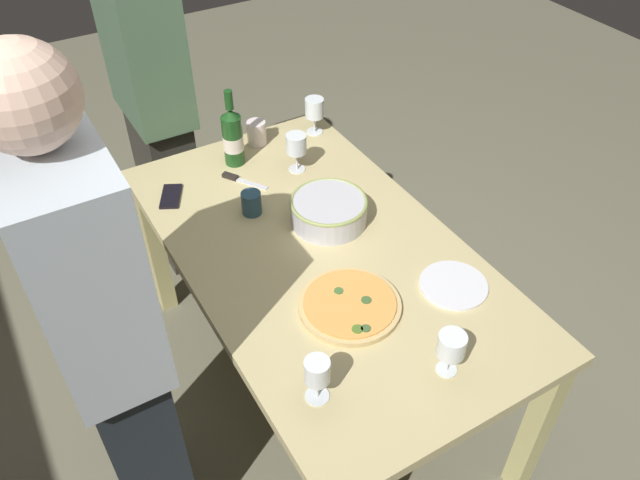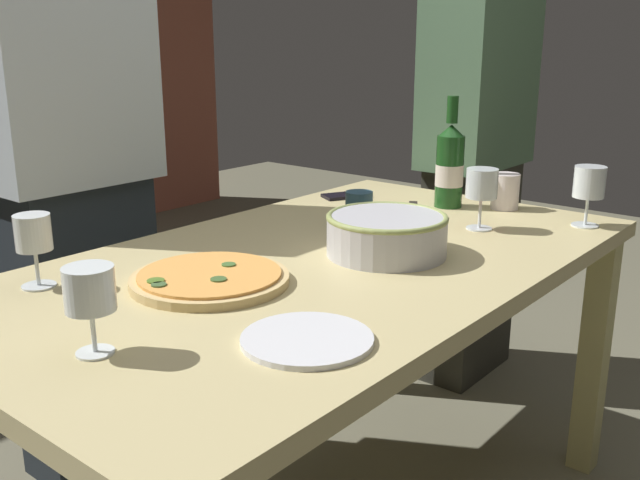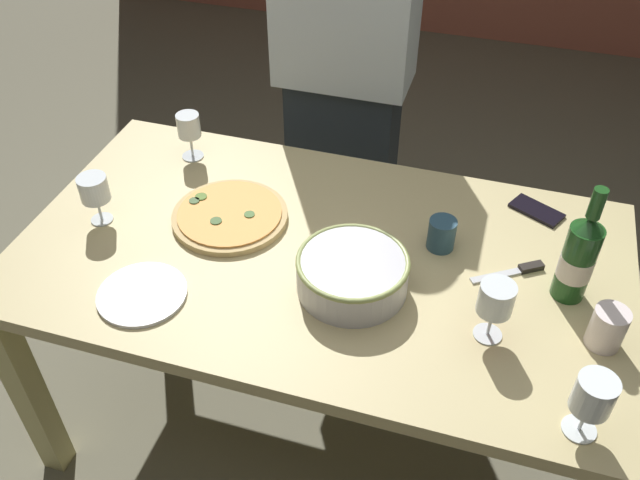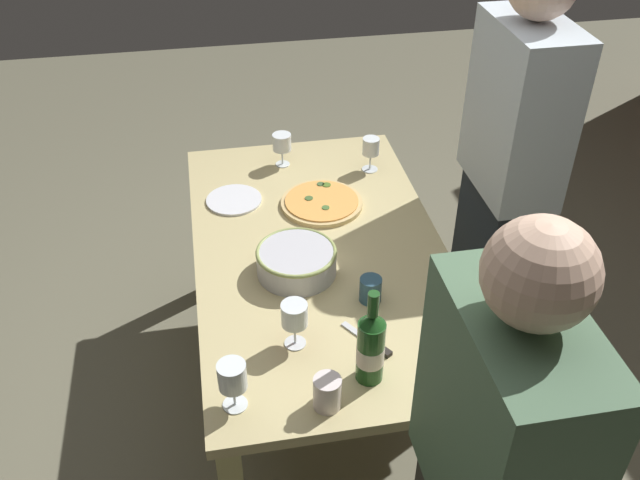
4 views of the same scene
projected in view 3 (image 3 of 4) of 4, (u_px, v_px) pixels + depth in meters
ground_plane at (320, 416)px, 2.26m from camera, size 8.00×8.00×0.00m
dining_table at (320, 277)px, 1.83m from camera, size 1.60×0.90×0.75m
pizza at (230, 215)px, 1.86m from camera, size 0.32×0.32×0.03m
serving_bowl at (352, 272)px, 1.64m from camera, size 0.28×0.28×0.10m
wine_bottle at (579, 257)px, 1.57m from camera, size 0.08×0.08×0.32m
wine_glass_near_pizza at (94, 190)px, 1.80m from camera, size 0.08×0.08×0.14m
wine_glass_by_bottle at (496, 301)px, 1.48m from camera, size 0.08×0.08×0.16m
wine_glass_far_left at (594, 396)px, 1.29m from camera, size 0.08×0.08×0.16m
wine_glass_far_right at (189, 128)px, 2.03m from camera, size 0.07×0.07×0.15m
cup_amber at (442, 234)px, 1.76m from camera, size 0.07×0.07×0.09m
cup_ceramic at (607, 328)px, 1.50m from camera, size 0.08×0.08×0.10m
side_plate at (142, 294)px, 1.65m from camera, size 0.22×0.22×0.01m
cell_phone at (537, 210)px, 1.89m from camera, size 0.16×0.13×0.01m
pizza_knife at (517, 271)px, 1.71m from camera, size 0.18×0.13×0.02m
person_host at (345, 72)px, 2.26m from camera, size 0.44×0.24×1.72m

